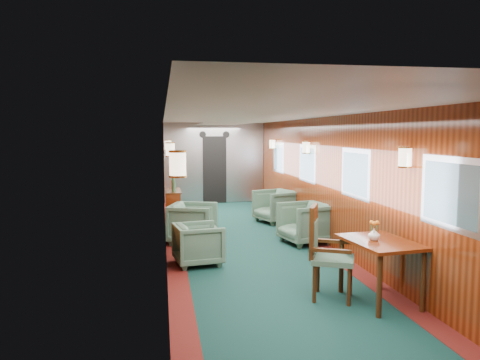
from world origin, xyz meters
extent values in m
plane|color=#0D302A|center=(0.00, 0.00, 0.00)|extent=(12.00, 12.00, 0.00)
cube|color=silver|center=(0.00, 0.00, 2.35)|extent=(3.00, 12.00, 0.10)
cube|color=silver|center=(0.00, 0.00, 2.36)|extent=(1.20, 12.00, 0.06)
cube|color=#63250D|center=(0.00, 6.00, 1.20)|extent=(3.00, 0.10, 2.40)
cube|color=#63250D|center=(0.00, -6.00, 1.20)|extent=(3.00, 0.10, 2.40)
cube|color=#63250D|center=(-1.50, 0.00, 1.20)|extent=(0.10, 12.00, 2.40)
cube|color=#63250D|center=(1.50, 0.00, 1.20)|extent=(0.10, 12.00, 2.40)
cube|color=#47110E|center=(-1.35, 0.00, 0.00)|extent=(0.30, 12.00, 0.01)
cube|color=#47110E|center=(1.35, 0.00, 0.00)|extent=(0.30, 12.00, 0.01)
cube|color=#A0A1A6|center=(0.00, 5.92, 1.20)|extent=(2.98, 0.12, 2.38)
cube|color=black|center=(0.00, 5.84, 1.00)|extent=(0.70, 0.06, 2.00)
cylinder|color=black|center=(-0.35, 5.85, 2.05)|extent=(0.20, 0.04, 0.20)
cylinder|color=black|center=(0.35, 5.85, 2.05)|extent=(0.20, 0.04, 0.20)
cube|color=#B2B5B9|center=(1.49, -3.50, 1.45)|extent=(0.02, 1.10, 0.80)
cube|color=#4B6771|center=(1.48, -3.50, 1.45)|extent=(0.01, 0.96, 0.66)
cube|color=#B2B5B9|center=(1.49, -1.00, 1.45)|extent=(0.02, 1.10, 0.80)
cube|color=#4B6771|center=(1.48, -1.00, 1.45)|extent=(0.01, 0.96, 0.66)
cube|color=#B2B5B9|center=(1.49, 1.50, 1.45)|extent=(0.02, 1.10, 0.80)
cube|color=#4B6771|center=(1.48, 1.50, 1.45)|extent=(0.01, 0.96, 0.66)
cube|color=#B2B5B9|center=(1.49, 4.00, 1.45)|extent=(0.02, 1.10, 0.80)
cube|color=#4B6771|center=(1.48, 4.00, 1.45)|extent=(0.01, 0.96, 0.66)
cylinder|color=#FFECC6|center=(-1.40, -3.50, 1.80)|extent=(0.16, 0.16, 0.24)
cylinder|color=gold|center=(-1.40, -3.50, 1.68)|extent=(0.17, 0.17, 0.02)
cylinder|color=#FFECC6|center=(1.40, -2.70, 1.80)|extent=(0.16, 0.16, 0.24)
cylinder|color=gold|center=(1.40, -2.70, 1.68)|extent=(0.17, 0.17, 0.02)
cylinder|color=#FFECC6|center=(-1.40, 0.50, 1.80)|extent=(0.16, 0.16, 0.24)
cylinder|color=gold|center=(-1.40, 0.50, 1.68)|extent=(0.17, 0.17, 0.02)
cylinder|color=#FFECC6|center=(1.40, 1.30, 1.80)|extent=(0.16, 0.16, 0.24)
cylinder|color=gold|center=(1.40, 1.30, 1.68)|extent=(0.17, 0.17, 0.02)
cylinder|color=#FFECC6|center=(-1.40, 3.50, 1.80)|extent=(0.16, 0.16, 0.24)
cylinder|color=gold|center=(-1.40, 3.50, 1.68)|extent=(0.17, 0.17, 0.02)
cylinder|color=#FFECC6|center=(1.40, 4.30, 1.80)|extent=(0.16, 0.16, 0.24)
cylinder|color=gold|center=(1.40, 4.30, 1.68)|extent=(0.17, 0.17, 0.02)
cube|color=#63250D|center=(1.10, -2.73, 0.76)|extent=(0.84, 1.11, 0.04)
cylinder|color=#3D210D|center=(0.86, -3.21, 0.37)|extent=(0.06, 0.06, 0.73)
cylinder|color=#3D210D|center=(1.44, -3.14, 0.37)|extent=(0.06, 0.06, 0.73)
cylinder|color=#3D210D|center=(0.76, -2.33, 0.37)|extent=(0.06, 0.06, 0.73)
cylinder|color=#3D210D|center=(1.33, -2.26, 0.37)|extent=(0.06, 0.06, 0.73)
cube|color=#1A3D30|center=(0.56, -2.54, 0.51)|extent=(0.67, 0.67, 0.07)
cube|color=#3D210D|center=(0.33, -2.43, 0.86)|extent=(0.24, 0.44, 0.66)
cube|color=#1A3D30|center=(0.36, -2.44, 0.79)|extent=(0.17, 0.33, 0.40)
cube|color=#3D210D|center=(0.46, -2.77, 0.68)|extent=(0.44, 0.24, 0.04)
cube|color=#3D210D|center=(0.67, -2.31, 0.68)|extent=(0.44, 0.24, 0.04)
cylinder|color=#3D210D|center=(0.29, -2.64, 0.24)|extent=(0.05, 0.05, 0.47)
cylinder|color=#3D210D|center=(0.67, -2.81, 0.24)|extent=(0.05, 0.05, 0.47)
cylinder|color=#3D210D|center=(0.46, -2.26, 0.24)|extent=(0.05, 0.05, 0.47)
cylinder|color=#3D210D|center=(0.84, -2.43, 0.24)|extent=(0.05, 0.05, 0.47)
cube|color=#63250D|center=(-1.34, 1.83, 0.44)|extent=(0.30, 0.99, 0.89)
cube|color=#3D210D|center=(-1.33, 1.83, 0.89)|extent=(0.32, 1.01, 0.02)
cylinder|color=#2B5639|center=(-1.32, 1.58, 1.01)|extent=(0.07, 0.07, 0.22)
cylinder|color=#2B5639|center=(-1.32, 1.93, 1.04)|extent=(0.06, 0.06, 0.28)
cylinder|color=gold|center=(-1.32, 2.12, 0.99)|extent=(0.08, 0.08, 0.18)
imported|color=silver|center=(1.02, -2.71, 0.85)|extent=(0.19, 0.19, 0.15)
imported|color=#1A3D30|center=(-1.00, -0.71, 0.33)|extent=(0.83, 0.82, 0.66)
imported|color=#1A3D30|center=(-0.99, 0.79, 0.38)|extent=(1.05, 1.03, 0.77)
imported|color=#1A3D30|center=(1.12, 0.41, 0.39)|extent=(1.03, 1.01, 0.78)
imported|color=#1A3D30|center=(1.07, 2.57, 0.38)|extent=(1.08, 1.07, 0.77)
camera|label=1|loc=(-1.55, -8.03, 2.10)|focal=35.00mm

